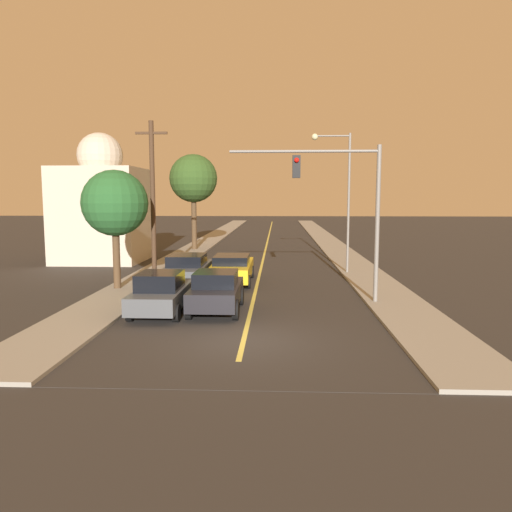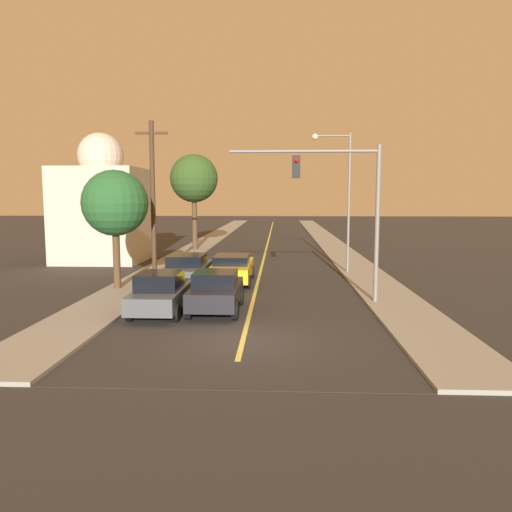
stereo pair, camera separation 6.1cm
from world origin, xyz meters
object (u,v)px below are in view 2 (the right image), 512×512
Objects in this scene: car_outer_lane_second at (188,270)px; streetlamp_right at (340,184)px; utility_pole_left at (153,199)px; traffic_signal_mast at (342,194)px; car_near_lane_front at (216,291)px; car_outer_lane_front at (161,293)px; tree_left_far at (194,179)px; tree_left_near at (115,204)px; car_near_lane_second at (232,268)px; domed_building_left at (102,208)px.

streetlamp_right is (7.89, 4.57, 4.25)m from car_outer_lane_second.
streetlamp_right is 0.97× the size of utility_pole_left.
utility_pole_left is (-8.90, 4.58, -0.21)m from traffic_signal_mast.
car_outer_lane_front is (-2.06, -0.33, -0.03)m from car_near_lane_front.
car_near_lane_front is 0.64× the size of traffic_signal_mast.
traffic_signal_mast is 0.82× the size of tree_left_far.
tree_left_near is at bearing -121.32° from utility_pole_left.
car_near_lane_second is 0.67× the size of tree_left_far.
car_near_lane_front is at bearing -57.91° from utility_pole_left.
traffic_signal_mast is 1.15× the size of tree_left_near.
tree_left_near is at bearing 140.97° from car_near_lane_front.
car_outer_lane_second is 17.64m from tree_left_far.
tree_left_far is (-2.48, 22.30, 5.06)m from car_outer_lane_front.
car_outer_lane_second is 0.74× the size of traffic_signal_mast.
tree_left_far reaches higher than car_outer_lane_front.
utility_pole_left is at bearing -56.39° from domed_building_left.
streetlamp_right is at bearing -49.53° from tree_left_far.
domed_building_left is (-9.63, 14.84, 2.84)m from car_near_lane_front.
car_outer_lane_front is at bearing -163.47° from traffic_signal_mast.
car_near_lane_front is at bearing -160.57° from traffic_signal_mast.
utility_pole_left reaches higher than car_near_lane_second.
car_near_lane_front is at bearing -120.75° from streetlamp_right.
car_near_lane_second is 2.45m from car_outer_lane_second.
car_near_lane_front is 0.74× the size of tree_left_near.
tree_left_near reaches higher than car_outer_lane_second.
car_outer_lane_front reaches higher than car_near_lane_second.
car_outer_lane_second is 0.59× the size of utility_pole_left.
tree_left_near reaches higher than car_near_lane_second.
car_near_lane_second is 7.96m from streetlamp_right.
tree_left_near is at bearing 124.77° from car_outer_lane_front.
car_outer_lane_second is (-2.06, 5.24, 0.02)m from car_near_lane_front.
streetlamp_right reaches higher than traffic_signal_mast.
tree_left_far is at bearing 92.10° from utility_pole_left.
utility_pole_left reaches higher than tree_left_near.
car_outer_lane_front is 0.48× the size of domed_building_left.
car_outer_lane_front is 0.66× the size of traffic_signal_mast.
car_near_lane_second is 1.24× the size of car_outer_lane_front.
car_near_lane_front is 0.78× the size of car_near_lane_second.
car_near_lane_front is 0.53× the size of tree_left_far.
tree_left_near is (-3.17, -1.00, 3.24)m from car_outer_lane_second.
car_outer_lane_second is at bearing -149.91° from streetlamp_right.
tree_left_far is at bearing 98.44° from car_outer_lane_second.
tree_left_far is (-9.47, 20.23, 1.35)m from traffic_signal_mast.
car_outer_lane_front is 5.57m from car_outer_lane_second.
tree_left_far reaches higher than car_near_lane_front.
car_near_lane_front is at bearing -90.00° from car_near_lane_second.
tree_left_near reaches higher than car_outer_lane_front.
car_outer_lane_second is 0.85× the size of tree_left_near.
utility_pole_left is at bearing 122.09° from car_near_lane_front.
domed_building_left is at bearing 123.61° from utility_pole_left.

